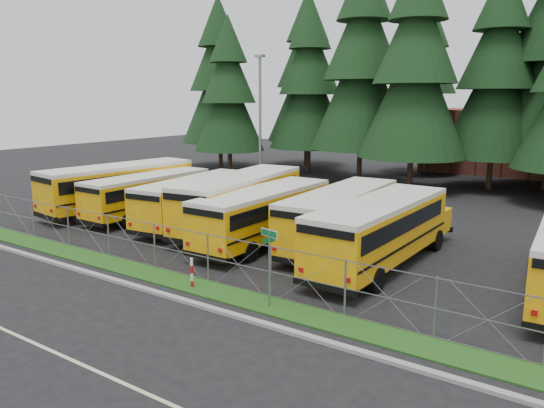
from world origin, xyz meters
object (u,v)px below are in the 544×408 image
at_px(bus_0, 125,188).
at_px(street_sign, 269,252).
at_px(bus_2, 199,201).
at_px(light_standard, 260,121).
at_px(bus_1, 153,196).
at_px(bus_6, 384,233).
at_px(striped_bollard, 192,273).
at_px(bus_5, 343,218).
at_px(bus_3, 244,202).
at_px(bus_4, 268,216).

bearing_deg(bus_0, street_sign, -17.94).
height_order(bus_0, bus_2, bus_0).
distance_m(bus_0, light_standard, 10.94).
relative_size(bus_2, street_sign, 3.66).
distance_m(bus_1, bus_6, 15.42).
height_order(striped_bollard, light_standard, light_standard).
bearing_deg(bus_2, bus_5, -2.94).
bearing_deg(bus_1, bus_5, 3.46).
xyz_separation_m(bus_2, bus_3, (2.81, 0.50, 0.18)).
bearing_deg(bus_1, bus_2, 2.11).
bearing_deg(street_sign, light_standard, 126.52).
height_order(bus_2, bus_3, bus_3).
bearing_deg(bus_5, bus_0, 179.25).
xyz_separation_m(bus_1, light_standard, (1.29, 9.47, 4.19)).
xyz_separation_m(striped_bollard, light_standard, (-9.21, 17.30, 4.90)).
relative_size(bus_0, striped_bollard, 9.62).
relative_size(bus_0, bus_6, 1.03).
distance_m(bus_1, street_sign, 16.04).
relative_size(bus_4, striped_bollard, 8.84).
bearing_deg(striped_bollard, bus_4, 100.38).
relative_size(bus_5, street_sign, 3.85).
bearing_deg(bus_4, bus_3, 150.07).
xyz_separation_m(bus_1, street_sign, (14.03, -7.75, 0.72)).
height_order(bus_0, light_standard, light_standard).
height_order(bus_0, bus_4, bus_0).
relative_size(striped_bollard, light_standard, 0.12).
bearing_deg(bus_1, street_sign, -28.57).
bearing_deg(street_sign, bus_2, 142.71).
xyz_separation_m(bus_0, bus_6, (17.98, -1.08, -0.05)).
height_order(bus_3, bus_5, bus_3).
bearing_deg(bus_6, bus_3, 170.31).
height_order(bus_4, street_sign, street_sign).
bearing_deg(bus_6, street_sign, -100.56).
bearing_deg(bus_0, bus_6, 3.74).
bearing_deg(street_sign, bus_1, 151.10).
relative_size(bus_1, bus_5, 0.92).
height_order(bus_1, bus_2, bus_2).
relative_size(bus_5, bus_6, 0.97).
relative_size(bus_3, street_sign, 4.15).
height_order(bus_2, street_sign, street_sign).
distance_m(bus_3, street_sign, 11.25).
bearing_deg(striped_bollard, bus_0, 148.92).
relative_size(bus_0, bus_1, 1.15).
bearing_deg(bus_4, bus_2, 168.96).
height_order(bus_6, street_sign, bus_6).
relative_size(bus_6, striped_bollard, 9.31).
bearing_deg(bus_3, light_standard, 113.19).
height_order(bus_4, bus_5, bus_5).
bearing_deg(street_sign, bus_6, 78.58).
bearing_deg(light_standard, bus_5, -37.85).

